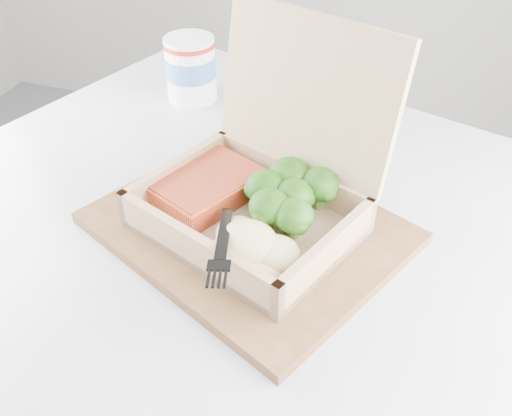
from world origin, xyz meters
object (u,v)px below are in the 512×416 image
(cafe_table, at_px, (220,320))
(takeout_container, at_px, (266,176))
(serving_tray, at_px, (248,228))
(paper_cup, at_px, (191,67))

(cafe_table, distance_m, takeout_container, 0.26)
(serving_tray, distance_m, takeout_container, 0.06)
(takeout_container, bearing_deg, paper_cup, 149.56)
(cafe_table, height_order, paper_cup, paper_cup)
(takeout_container, xyz_separation_m, paper_cup, (-0.20, 0.25, -0.01))
(cafe_table, xyz_separation_m, takeout_container, (0.06, 0.01, 0.25))
(cafe_table, relative_size, serving_tray, 3.00)
(cafe_table, distance_m, paper_cup, 0.38)
(serving_tray, height_order, paper_cup, paper_cup)
(serving_tray, relative_size, takeout_container, 1.14)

